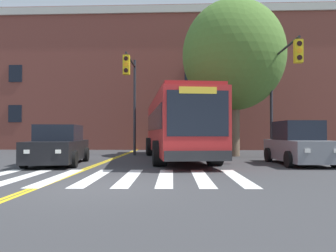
{
  "coord_description": "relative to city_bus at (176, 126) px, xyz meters",
  "views": [
    {
      "loc": [
        2.23,
        -8.11,
        1.37
      ],
      "look_at": [
        1.53,
        8.06,
        1.7
      ],
      "focal_mm": 35.0,
      "sensor_mm": 36.0,
      "label": 1
    }
  ],
  "objects": [
    {
      "name": "street_tree_curbside_large",
      "position": [
        3.36,
        2.19,
        4.19
      ],
      "size": [
        8.26,
        8.23,
        9.22
      ],
      "color": "brown",
      "rests_on": "ground"
    },
    {
      "name": "traffic_light_overhead",
      "position": [
        -2.55,
        1.3,
        2.2
      ],
      "size": [
        0.35,
        3.65,
        5.84
      ],
      "color": "#28282D",
      "rests_on": "ground"
    },
    {
      "name": "lane_line_yellow_inner",
      "position": [
        -3.4,
        6.77,
        -1.74
      ],
      "size": [
        0.12,
        36.0,
        0.01
      ],
      "primitive_type": "cube",
      "color": "gold",
      "rests_on": "ground"
    },
    {
      "name": "car_black_near_lane",
      "position": [
        -5.02,
        -3.23,
        -0.95
      ],
      "size": [
        2.55,
        4.86,
        1.71
      ],
      "color": "black",
      "rests_on": "ground"
    },
    {
      "name": "ground_plane",
      "position": [
        -1.91,
        -9.09,
        -1.74
      ],
      "size": [
        120.0,
        120.0,
        0.0
      ],
      "primitive_type": "plane",
      "color": "#38383A"
    },
    {
      "name": "car_grey_far_lane",
      "position": [
        5.37,
        -2.77,
        -0.89
      ],
      "size": [
        2.19,
        4.34,
        1.88
      ],
      "color": "slate",
      "rests_on": "ground"
    },
    {
      "name": "crosswalk",
      "position": [
        -1.83,
        -7.23,
        -1.73
      ],
      "size": [
        8.26,
        4.31,
        0.01
      ],
      "color": "white",
      "rests_on": "ground"
    },
    {
      "name": "city_bus",
      "position": [
        0.0,
        0.0,
        0.0
      ],
      "size": [
        4.12,
        12.19,
        3.21
      ],
      "color": "#B22323",
      "rests_on": "ground"
    },
    {
      "name": "traffic_light_near_corner",
      "position": [
        5.33,
        -0.44,
        2.31
      ],
      "size": [
        0.34,
        4.54,
        6.0
      ],
      "color": "#28282D",
      "rests_on": "ground"
    },
    {
      "name": "building_facade",
      "position": [
        1.08,
        12.34,
        4.13
      ],
      "size": [
        35.9,
        7.12,
        11.73
      ],
      "color": "brown",
      "rests_on": "ground"
    },
    {
      "name": "lane_line_yellow_outer",
      "position": [
        -3.24,
        6.77,
        -1.74
      ],
      "size": [
        0.12,
        36.0,
        0.01
      ],
      "primitive_type": "cube",
      "color": "gold",
      "rests_on": "ground"
    }
  ]
}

